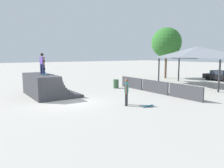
{
  "coord_description": "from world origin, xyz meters",
  "views": [
    {
      "loc": [
        13.84,
        -5.52,
        3.25
      ],
      "look_at": [
        -0.42,
        3.85,
        0.94
      ],
      "focal_mm": 35.0,
      "sensor_mm": 36.0,
      "label": 1
    }
  ],
  "objects_px": {
    "skateboard_on_deck": "(46,74)",
    "parked_car_black": "(221,76)",
    "skater_on_deck": "(42,62)",
    "skateboard_on_ground": "(148,106)",
    "tree_far_back": "(166,43)",
    "trash_bin": "(116,84)",
    "bystander_walking": "(127,91)"
  },
  "relations": [
    {
      "from": "skateboard_on_deck",
      "to": "parked_car_black",
      "type": "relative_size",
      "value": 0.19
    },
    {
      "from": "skater_on_deck",
      "to": "skateboard_on_ground",
      "type": "relative_size",
      "value": 2.07
    },
    {
      "from": "skater_on_deck",
      "to": "skateboard_on_ground",
      "type": "bearing_deg",
      "value": 19.36
    },
    {
      "from": "skater_on_deck",
      "to": "tree_far_back",
      "type": "relative_size",
      "value": 0.24
    },
    {
      "from": "skateboard_on_deck",
      "to": "parked_car_black",
      "type": "xyz_separation_m",
      "value": [
        1.35,
        21.37,
        -1.16
      ]
    },
    {
      "from": "skateboard_on_deck",
      "to": "parked_car_black",
      "type": "distance_m",
      "value": 21.45
    },
    {
      "from": "skateboard_on_deck",
      "to": "skateboard_on_ground",
      "type": "height_order",
      "value": "skateboard_on_deck"
    },
    {
      "from": "tree_far_back",
      "to": "trash_bin",
      "type": "bearing_deg",
      "value": -70.95
    },
    {
      "from": "tree_far_back",
      "to": "parked_car_black",
      "type": "bearing_deg",
      "value": 30.47
    },
    {
      "from": "skater_on_deck",
      "to": "parked_car_black",
      "type": "relative_size",
      "value": 0.39
    },
    {
      "from": "tree_far_back",
      "to": "bystander_walking",
      "type": "bearing_deg",
      "value": -54.95
    },
    {
      "from": "skateboard_on_deck",
      "to": "trash_bin",
      "type": "height_order",
      "value": "skateboard_on_deck"
    },
    {
      "from": "skater_on_deck",
      "to": "tree_far_back",
      "type": "distance_m",
      "value": 18.49
    },
    {
      "from": "bystander_walking",
      "to": "skateboard_on_ground",
      "type": "xyz_separation_m",
      "value": [
        1.1,
        0.88,
        -0.9
      ]
    },
    {
      "from": "tree_far_back",
      "to": "skater_on_deck",
      "type": "bearing_deg",
      "value": -77.6
    },
    {
      "from": "bystander_walking",
      "to": "parked_car_black",
      "type": "bearing_deg",
      "value": -37.08
    },
    {
      "from": "tree_far_back",
      "to": "trash_bin",
      "type": "distance_m",
      "value": 12.32
    },
    {
      "from": "skateboard_on_deck",
      "to": "trash_bin",
      "type": "bearing_deg",
      "value": 78.4
    },
    {
      "from": "skater_on_deck",
      "to": "skateboard_on_ground",
      "type": "xyz_separation_m",
      "value": [
        7.25,
        4.43,
        -2.6
      ]
    },
    {
      "from": "bystander_walking",
      "to": "tree_far_back",
      "type": "bearing_deg",
      "value": -15.21
    },
    {
      "from": "trash_bin",
      "to": "parked_car_black",
      "type": "distance_m",
      "value": 14.51
    },
    {
      "from": "skater_on_deck",
      "to": "parked_car_black",
      "type": "distance_m",
      "value": 21.59
    },
    {
      "from": "skater_on_deck",
      "to": "trash_bin",
      "type": "distance_m",
      "value": 7.41
    },
    {
      "from": "bystander_walking",
      "to": "trash_bin",
      "type": "distance_m",
      "value": 7.26
    },
    {
      "from": "skateboard_on_ground",
      "to": "parked_car_black",
      "type": "relative_size",
      "value": 0.19
    },
    {
      "from": "parked_car_black",
      "to": "skateboard_on_ground",
      "type": "bearing_deg",
      "value": -66.38
    },
    {
      "from": "skater_on_deck",
      "to": "parked_car_black",
      "type": "height_order",
      "value": "skater_on_deck"
    },
    {
      "from": "skater_on_deck",
      "to": "skateboard_on_ground",
      "type": "height_order",
      "value": "skater_on_deck"
    },
    {
      "from": "bystander_walking",
      "to": "skateboard_on_ground",
      "type": "relative_size",
      "value": 2.14
    },
    {
      "from": "skateboard_on_ground",
      "to": "parked_car_black",
      "type": "xyz_separation_m",
      "value": [
        -5.28,
        16.98,
        0.54
      ]
    },
    {
      "from": "skateboard_on_ground",
      "to": "tree_far_back",
      "type": "distance_m",
      "value": 18.18
    },
    {
      "from": "tree_far_back",
      "to": "skateboard_on_deck",
      "type": "bearing_deg",
      "value": -75.72
    }
  ]
}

